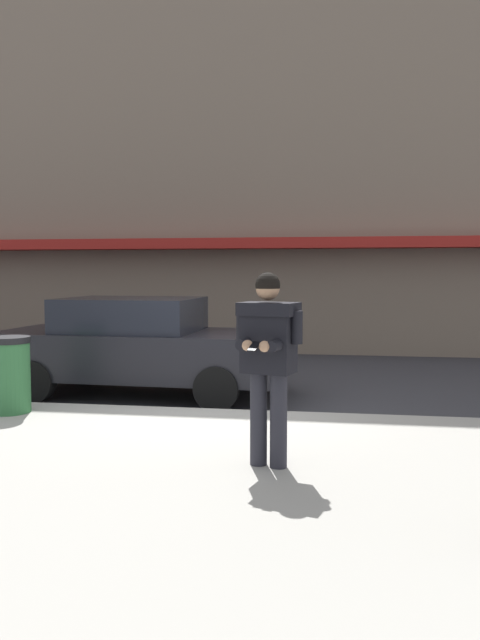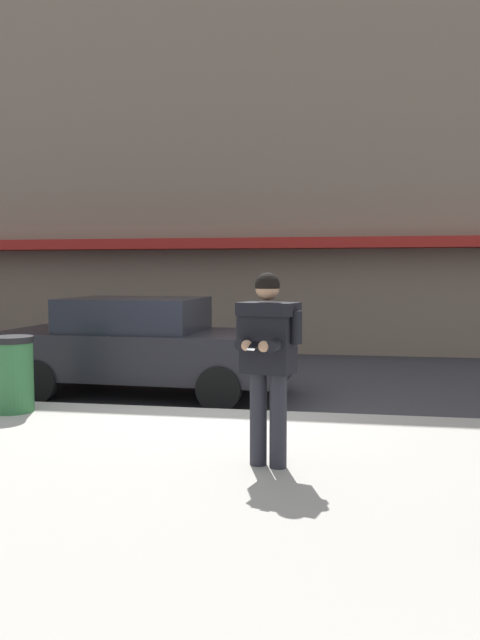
{
  "view_description": "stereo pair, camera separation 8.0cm",
  "coord_description": "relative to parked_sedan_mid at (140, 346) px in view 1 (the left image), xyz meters",
  "views": [
    {
      "loc": [
        1.73,
        -8.19,
        1.95
      ],
      "look_at": [
        0.8,
        -2.33,
        1.49
      ],
      "focal_mm": 35.0,
      "sensor_mm": 36.0,
      "label": 1
    },
    {
      "loc": [
        1.8,
        -8.17,
        1.95
      ],
      "look_at": [
        0.8,
        -2.33,
        1.49
      ],
      "focal_mm": 35.0,
      "sensor_mm": 36.0,
      "label": 2
    }
  ],
  "objects": [
    {
      "name": "man_texting_on_phone",
      "position": [
        2.44,
        -3.7,
        0.46
      ],
      "size": [
        0.63,
        0.64,
        1.81
      ],
      "color": "#23232B",
      "rests_on": "sidewalk"
    },
    {
      "name": "trash_bin",
      "position": [
        -1.1,
        -1.99,
        -0.16
      ],
      "size": [
        0.55,
        0.55,
        0.98
      ],
      "color": "#2D6638",
      "rests_on": "sidewalk"
    },
    {
      "name": "curb_paint_line",
      "position": [
        2.35,
        -1.12,
        -0.79
      ],
      "size": [
        28.0,
        0.12,
        0.01
      ],
      "primitive_type": "cube",
      "color": "silver",
      "rests_on": "ground"
    },
    {
      "name": "storefront_facade",
      "position": [
        2.35,
        7.32,
        5.06
      ],
      "size": [
        28.0,
        4.7,
        11.73
      ],
      "color": "#756656",
      "rests_on": "ground"
    },
    {
      "name": "sidewalk",
      "position": [
        2.35,
        -4.02,
        -0.72
      ],
      "size": [
        32.0,
        5.3,
        0.14
      ],
      "primitive_type": "cube",
      "color": "#99968E",
      "rests_on": "ground"
    },
    {
      "name": "ground_plane",
      "position": [
        1.35,
        -1.17,
        -0.79
      ],
      "size": [
        80.0,
        80.0,
        0.0
      ],
      "primitive_type": "plane",
      "color": "#333338"
    },
    {
      "name": "parked_sedan_mid",
      "position": [
        0.0,
        0.0,
        0.0
      ],
      "size": [
        4.57,
        2.06,
        1.54
      ],
      "color": "black",
      "rests_on": "ground"
    }
  ]
}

